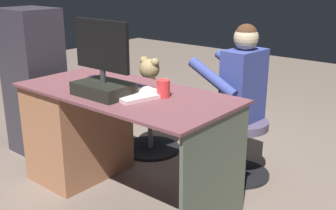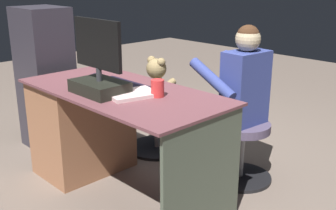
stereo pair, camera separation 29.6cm
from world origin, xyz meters
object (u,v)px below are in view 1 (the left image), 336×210
(tv_remote, at_px, (84,83))
(office_chair_teddy, at_px, (150,123))
(visitor_chair, at_px, (240,143))
(computer_mouse, at_px, (93,78))
(cup, at_px, (163,88))
(keyboard, at_px, (124,85))
(person, at_px, (231,90))
(teddy_bear, at_px, (151,81))
(desk, at_px, (87,128))
(monitor, at_px, (103,75))

(tv_remote, distance_m, office_chair_teddy, 0.88)
(visitor_chair, bearing_deg, office_chair_teddy, 5.12)
(computer_mouse, distance_m, cup, 0.67)
(keyboard, bearing_deg, computer_mouse, 3.05)
(visitor_chair, distance_m, person, 0.41)
(teddy_bear, bearing_deg, tv_remote, 93.41)
(desk, relative_size, person, 1.30)
(monitor, relative_size, visitor_chair, 1.01)
(computer_mouse, bearing_deg, keyboard, -176.95)
(person, bearing_deg, cup, 82.86)
(cup, height_order, person, person)
(computer_mouse, height_order, tv_remote, computer_mouse)
(keyboard, relative_size, cup, 3.91)
(cup, xyz_separation_m, teddy_bear, (0.66, -0.61, -0.18))
(keyboard, height_order, tv_remote, keyboard)
(tv_remote, xyz_separation_m, teddy_bear, (0.04, -0.73, -0.14))
(desk, height_order, person, person)
(tv_remote, relative_size, visitor_chair, 0.32)
(computer_mouse, distance_m, person, 1.01)
(cup, relative_size, teddy_bear, 0.29)
(visitor_chair, bearing_deg, monitor, 61.16)
(office_chair_teddy, relative_size, teddy_bear, 1.37)
(cup, bearing_deg, visitor_chair, -105.01)
(person, bearing_deg, office_chair_teddy, 5.12)
(keyboard, xyz_separation_m, teddy_bear, (0.30, -0.60, -0.14))
(desk, relative_size, monitor, 3.18)
(desk, xyz_separation_m, keyboard, (-0.33, -0.08, 0.37))
(cup, bearing_deg, desk, 5.31)
(cup, height_order, teddy_bear, cup)
(cup, height_order, office_chair_teddy, cup)
(monitor, height_order, person, monitor)
(desk, relative_size, teddy_bear, 3.98)
(desk, bearing_deg, tv_remote, 142.94)
(monitor, relative_size, cup, 4.38)
(tv_remote, bearing_deg, computer_mouse, -45.56)
(tv_remote, height_order, teddy_bear, teddy_bear)
(monitor, bearing_deg, teddy_bear, -66.99)
(office_chair_teddy, height_order, teddy_bear, teddy_bear)
(cup, xyz_separation_m, person, (-0.08, -0.67, -0.14))
(office_chair_teddy, relative_size, visitor_chair, 1.11)
(keyboard, bearing_deg, cup, 177.98)
(keyboard, height_order, visitor_chair, keyboard)
(visitor_chair, bearing_deg, computer_mouse, 38.66)
(computer_mouse, bearing_deg, office_chair_teddy, -90.59)
(keyboard, height_order, teddy_bear, teddy_bear)
(keyboard, relative_size, computer_mouse, 4.38)
(monitor, distance_m, teddy_bear, 0.94)
(visitor_chair, xyz_separation_m, person, (0.10, 0.01, 0.40))
(monitor, bearing_deg, keyboard, -76.88)
(monitor, height_order, teddy_bear, monitor)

